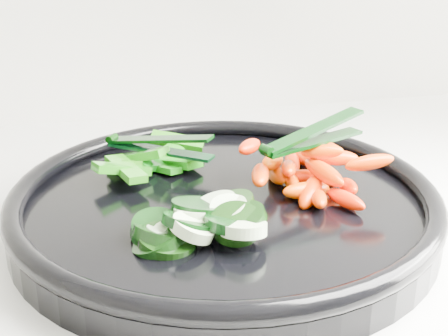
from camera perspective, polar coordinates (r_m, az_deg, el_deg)
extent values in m
cube|color=silver|center=(0.61, 2.86, -4.42)|extent=(2.02, 0.62, 0.03)
cylinder|color=black|center=(0.55, 0.00, -4.08)|extent=(0.38, 0.38, 0.02)
torus|color=black|center=(0.55, 0.00, -2.33)|extent=(0.39, 0.39, 0.02)
cylinder|color=black|center=(0.48, -5.64, -6.21)|extent=(0.06, 0.07, 0.03)
cylinder|color=beige|center=(0.48, -5.25, -6.32)|extent=(0.05, 0.05, 0.03)
cylinder|color=black|center=(0.49, -5.79, -5.78)|extent=(0.05, 0.05, 0.03)
cylinder|color=beige|center=(0.48, -4.65, -6.47)|extent=(0.04, 0.04, 0.02)
cylinder|color=black|center=(0.49, -4.41, -5.44)|extent=(0.06, 0.06, 0.02)
cylinder|color=#E0F8C6|center=(0.48, -3.70, -5.91)|extent=(0.04, 0.04, 0.01)
cylinder|color=black|center=(0.47, -5.20, -6.68)|extent=(0.06, 0.06, 0.02)
cylinder|color=beige|center=(0.49, -4.61, -5.76)|extent=(0.04, 0.04, 0.01)
cylinder|color=black|center=(0.47, -6.03, -6.70)|extent=(0.05, 0.05, 0.03)
cylinder|color=#B5D2A8|center=(0.48, -5.58, -6.20)|extent=(0.04, 0.04, 0.02)
cylinder|color=black|center=(0.48, 1.65, -4.74)|extent=(0.05, 0.05, 0.03)
cylinder|color=beige|center=(0.49, 0.34, -4.00)|extent=(0.05, 0.05, 0.02)
cylinder|color=black|center=(0.50, -2.17, -3.69)|extent=(0.07, 0.07, 0.02)
cylinder|color=#D9F0C0|center=(0.49, -2.80, -4.19)|extent=(0.04, 0.04, 0.02)
cylinder|color=black|center=(0.48, -3.29, -5.10)|extent=(0.05, 0.05, 0.03)
cylinder|color=beige|center=(0.47, -2.89, -5.51)|extent=(0.05, 0.05, 0.03)
cylinder|color=black|center=(0.48, 1.12, -5.10)|extent=(0.05, 0.05, 0.03)
cylinder|color=#D3EBBC|center=(0.49, 0.64, -4.18)|extent=(0.05, 0.05, 0.03)
cylinder|color=black|center=(0.50, 0.34, -3.51)|extent=(0.05, 0.05, 0.02)
cylinder|color=#CFF1C1|center=(0.51, -0.74, -3.37)|extent=(0.04, 0.04, 0.02)
cylinder|color=black|center=(0.48, 0.60, -5.12)|extent=(0.06, 0.06, 0.02)
cylinder|color=beige|center=(0.47, 1.79, -5.56)|extent=(0.04, 0.04, 0.02)
ellipsoid|color=red|center=(0.55, 7.95, -2.15)|extent=(0.05, 0.05, 0.03)
ellipsoid|color=#FD4000|center=(0.55, 7.55, -2.04)|extent=(0.05, 0.03, 0.02)
ellipsoid|color=#F41F00|center=(0.54, 11.09, -2.83)|extent=(0.03, 0.04, 0.02)
ellipsoid|color=#FA4700|center=(0.58, 4.90, -0.65)|extent=(0.02, 0.05, 0.03)
ellipsoid|color=#E84400|center=(0.56, 11.26, -1.66)|extent=(0.02, 0.05, 0.02)
ellipsoid|color=#E53500|center=(0.57, 6.11, -1.15)|extent=(0.02, 0.04, 0.02)
ellipsoid|color=#E55D00|center=(0.54, 8.69, -2.82)|extent=(0.03, 0.04, 0.02)
ellipsoid|color=#F03900|center=(0.58, 8.10, -0.94)|extent=(0.05, 0.03, 0.02)
ellipsoid|color=#E13C00|center=(0.63, 7.09, 1.09)|extent=(0.02, 0.05, 0.02)
ellipsoid|color=#FF2B00|center=(0.61, 6.26, 0.51)|extent=(0.03, 0.05, 0.02)
ellipsoid|color=#FF6000|center=(0.54, 3.33, -0.63)|extent=(0.03, 0.05, 0.02)
ellipsoid|color=red|center=(0.61, 9.52, 1.56)|extent=(0.04, 0.04, 0.03)
ellipsoid|color=#EF4900|center=(0.56, 5.94, -0.01)|extent=(0.03, 0.04, 0.02)
ellipsoid|color=#FF5C00|center=(0.55, 9.13, -0.38)|extent=(0.03, 0.05, 0.02)
ellipsoid|color=#DA5400|center=(0.57, 4.47, 0.58)|extent=(0.04, 0.05, 0.02)
ellipsoid|color=#F52900|center=(0.59, 10.23, 0.94)|extent=(0.05, 0.02, 0.02)
ellipsoid|color=red|center=(0.57, 8.68, 1.87)|extent=(0.04, 0.04, 0.02)
ellipsoid|color=#EC3A00|center=(0.57, 2.35, 1.97)|extent=(0.04, 0.04, 0.02)
ellipsoid|color=red|center=(0.56, 8.96, 1.47)|extent=(0.04, 0.03, 0.02)
ellipsoid|color=#F93A00|center=(0.55, 13.17, 0.50)|extent=(0.05, 0.02, 0.02)
cube|color=#09650D|center=(0.62, -5.93, 0.31)|extent=(0.05, 0.04, 0.02)
cube|color=#0F6D0A|center=(0.62, -4.39, 0.49)|extent=(0.05, 0.06, 0.02)
cube|color=#0A6209|center=(0.61, -5.56, 0.00)|extent=(0.03, 0.04, 0.01)
cube|color=#1C700A|center=(0.62, -6.10, 0.62)|extent=(0.06, 0.05, 0.02)
cube|color=#216B0A|center=(0.63, -8.68, 0.55)|extent=(0.02, 0.07, 0.03)
cube|color=#18690A|center=(0.61, -7.91, 1.07)|extent=(0.06, 0.05, 0.03)
cube|color=#28750B|center=(0.58, -9.31, -0.06)|extent=(0.06, 0.03, 0.02)
cube|color=#09630A|center=(0.58, -8.98, -0.06)|extent=(0.04, 0.06, 0.01)
cube|color=#1B690A|center=(0.65, -4.28, 2.49)|extent=(0.06, 0.04, 0.02)
cylinder|color=black|center=(0.53, 3.91, 1.65)|extent=(0.01, 0.01, 0.01)
cube|color=black|center=(0.56, 8.21, 2.37)|extent=(0.11, 0.06, 0.00)
cube|color=black|center=(0.56, 8.27, 3.48)|extent=(0.11, 0.06, 0.02)
cylinder|color=black|center=(0.63, -10.21, 2.68)|extent=(0.01, 0.01, 0.01)
cube|color=black|center=(0.61, -5.85, 1.61)|extent=(0.10, 0.08, 0.00)
cube|color=black|center=(0.60, -5.90, 2.63)|extent=(0.10, 0.08, 0.02)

